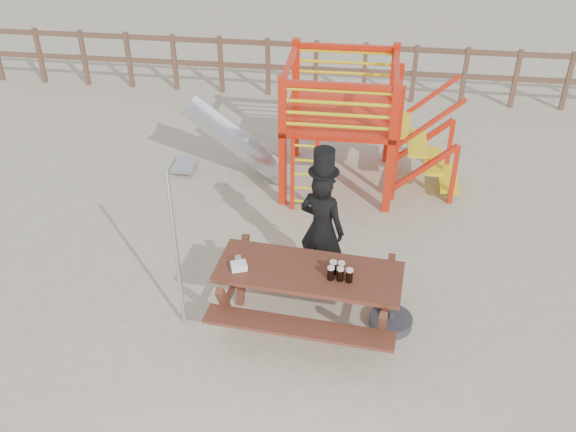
{
  "coord_description": "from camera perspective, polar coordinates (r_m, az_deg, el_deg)",
  "views": [
    {
      "loc": [
        0.6,
        -5.61,
        5.47
      ],
      "look_at": [
        -0.25,
        0.8,
        1.11
      ],
      "focal_mm": 40.0,
      "sensor_mm": 36.0,
      "label": 1
    }
  ],
  "objects": [
    {
      "name": "metal_pole",
      "position": [
        7.33,
        -9.89,
        -3.27
      ],
      "size": [
        0.05,
        0.05,
        2.19
      ],
      "primitive_type": "cylinder",
      "color": "#B2B2B7",
      "rests_on": "ground"
    },
    {
      "name": "stout_pints",
      "position": [
        7.27,
        4.55,
        -4.95
      ],
      "size": [
        0.29,
        0.2,
        0.17
      ],
      "color": "black",
      "rests_on": "picnic_table"
    },
    {
      "name": "back_fence",
      "position": [
        13.48,
        4.68,
        13.31
      ],
      "size": [
        15.09,
        0.09,
        1.2
      ],
      "color": "brown",
      "rests_on": "ground"
    },
    {
      "name": "paper_bag",
      "position": [
        7.42,
        -4.39,
        -4.46
      ],
      "size": [
        0.22,
        0.2,
        0.08
      ],
      "primitive_type": "cube",
      "rotation": [
        0.0,
        0.0,
        0.37
      ],
      "color": "white",
      "rests_on": "picnic_table"
    },
    {
      "name": "empty_glasses",
      "position": [
        7.43,
        -4.43,
        -4.12
      ],
      "size": [
        0.08,
        0.08,
        0.15
      ],
      "color": "silver",
      "rests_on": "picnic_table"
    },
    {
      "name": "man_with_hat",
      "position": [
        8.04,
        3.03,
        -0.93
      ],
      "size": [
        0.71,
        0.6,
        1.96
      ],
      "rotation": [
        0.0,
        0.0,
        2.75
      ],
      "color": "black",
      "rests_on": "ground"
    },
    {
      "name": "ground",
      "position": [
        7.86,
        1.07,
        -10.15
      ],
      "size": [
        60.0,
        60.0,
        0.0
      ],
      "primitive_type": "plane",
      "color": "#BFB195",
      "rests_on": "ground"
    },
    {
      "name": "playground_fort",
      "position": [
        10.2,
        4.21,
        8.34
      ],
      "size": [
        4.71,
        1.84,
        2.1
      ],
      "color": "red",
      "rests_on": "ground"
    },
    {
      "name": "parasol_base",
      "position": [
        7.98,
        9.1,
        -9.21
      ],
      "size": [
        0.53,
        0.53,
        0.22
      ],
      "color": "#323236",
      "rests_on": "ground"
    },
    {
      "name": "picnic_table",
      "position": [
        7.6,
        1.84,
        -6.65
      ],
      "size": [
        2.26,
        1.66,
        0.83
      ],
      "rotation": [
        0.0,
        0.0,
        -0.09
      ],
      "color": "maroon",
      "rests_on": "ground"
    }
  ]
}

